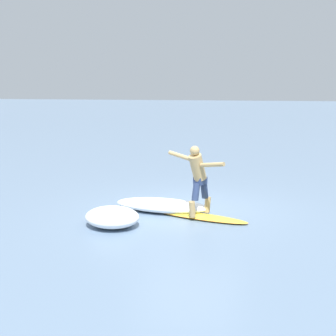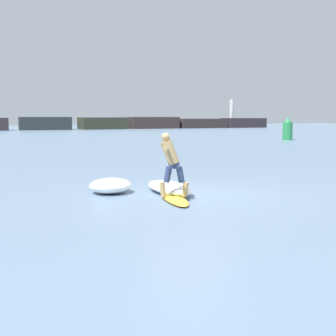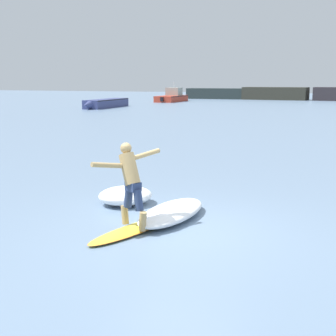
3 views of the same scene
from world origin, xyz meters
name	(u,v)px [view 1 (image 1 of 3)]	position (x,y,z in m)	size (l,w,h in m)	color
ground_plane	(189,209)	(0.00, 0.00, 0.00)	(200.00, 200.00, 0.00)	slate
surfboard	(198,216)	(-0.71, -0.36, 0.04)	(1.05, 2.45, 0.21)	yellow
surfer	(198,175)	(-0.79, -0.37, 0.98)	(0.89, 1.38, 1.56)	tan
wave_foam_at_tail	(112,217)	(-1.79, 1.25, 0.20)	(1.61, 1.63, 0.39)	white
wave_foam_at_nose	(162,205)	(-0.37, 0.58, 0.14)	(1.03, 2.29, 0.28)	white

